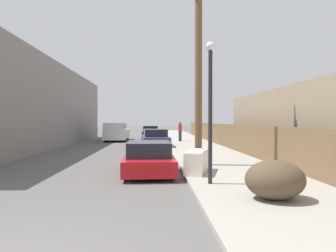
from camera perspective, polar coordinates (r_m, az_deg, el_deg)
The scene contains 12 objects.
sidewalk_curb at distance 27.19m, azimuth 4.00°, elevation -3.05°, with size 4.20×63.00×0.12m, color #9E998E.
discarded_fridge at distance 10.86m, azimuth 5.48°, elevation -6.75°, with size 1.11×1.95×0.81m.
parked_sports_car_red at distance 11.38m, azimuth -3.69°, elevation -6.21°, with size 1.91×4.20×1.20m.
car_parked_mid at distance 22.54m, azimuth -2.49°, elevation -2.41°, with size 2.23×4.71×1.36m.
car_parked_far at distance 32.05m, azimuth -3.37°, elevation -1.35°, with size 1.81×4.72×1.44m.
pickup_truck at distance 29.69m, azimuth -9.77°, elevation -1.09°, with size 2.02×5.75×1.80m.
utility_pole at distance 12.99m, azimuth 5.83°, elevation 13.78°, with size 1.80×0.30×9.25m.
street_lamp at distance 8.91m, azimuth 8.06°, elevation 4.84°, with size 0.26×0.26×4.18m.
brush_pile at distance 7.60m, azimuth 19.69°, elevation -9.59°, with size 1.41×1.21×0.93m.
wooden_fence at distance 22.05m, azimuth 10.71°, elevation -1.74°, with size 0.08×38.83×1.63m, color brown.
building_left_block at distance 25.17m, azimuth -27.10°, elevation 3.47°, with size 7.00×27.80×6.22m, color gray.
pedestrian at distance 27.22m, azimuth 2.32°, elevation -0.95°, with size 0.34×0.34×1.80m.
Camera 1 is at (2.16, -3.44, 1.97)m, focal length 32.00 mm.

